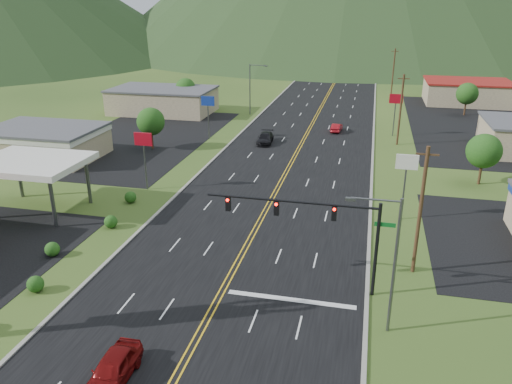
% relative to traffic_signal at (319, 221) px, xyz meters
% --- Properties ---
extents(traffic_signal, '(13.10, 0.43, 7.00)m').
position_rel_traffic_signal_xyz_m(traffic_signal, '(0.00, 0.00, 0.00)').
color(traffic_signal, black).
rests_on(traffic_signal, ground).
extents(streetlight_east, '(3.28, 0.25, 9.00)m').
position_rel_traffic_signal_xyz_m(streetlight_east, '(4.70, -4.00, -0.15)').
color(streetlight_east, '#59595E').
rests_on(streetlight_east, ground).
extents(streetlight_west, '(3.28, 0.25, 9.00)m').
position_rel_traffic_signal_xyz_m(streetlight_west, '(-18.16, 56.00, -0.15)').
color(streetlight_west, '#59595E').
rests_on(streetlight_west, ground).
extents(gas_canopy, '(10.00, 8.00, 5.30)m').
position_rel_traffic_signal_xyz_m(gas_canopy, '(-28.48, 8.00, -0.46)').
color(gas_canopy, white).
rests_on(gas_canopy, ground).
extents(building_west_mid, '(14.40, 10.40, 4.10)m').
position_rel_traffic_signal_xyz_m(building_west_mid, '(-38.48, 24.00, -3.06)').
color(building_west_mid, '#CCB58E').
rests_on(building_west_mid, ground).
extents(building_west_far, '(18.40, 11.40, 4.50)m').
position_rel_traffic_signal_xyz_m(building_west_far, '(-34.48, 54.00, -3.07)').
color(building_west_far, '#CCB58E').
rests_on(building_west_far, ground).
extents(building_east_far, '(16.40, 12.40, 4.50)m').
position_rel_traffic_signal_xyz_m(building_east_far, '(21.52, 76.00, -3.07)').
color(building_east_far, '#CCB58E').
rests_on(building_east_far, ground).
extents(pole_sign_west_a, '(2.00, 0.18, 6.40)m').
position_rel_traffic_signal_xyz_m(pole_sign_west_a, '(-20.48, 16.00, -0.28)').
color(pole_sign_west_a, '#59595E').
rests_on(pole_sign_west_a, ground).
extents(pole_sign_west_b, '(2.00, 0.18, 6.40)m').
position_rel_traffic_signal_xyz_m(pole_sign_west_b, '(-20.48, 38.00, -0.28)').
color(pole_sign_west_b, '#59595E').
rests_on(pole_sign_west_b, ground).
extents(pole_sign_east_a, '(2.00, 0.18, 6.40)m').
position_rel_traffic_signal_xyz_m(pole_sign_east_a, '(6.52, 14.00, -0.28)').
color(pole_sign_east_a, '#59595E').
rests_on(pole_sign_east_a, ground).
extents(pole_sign_east_b, '(2.00, 0.18, 6.40)m').
position_rel_traffic_signal_xyz_m(pole_sign_east_b, '(6.52, 46.00, -0.28)').
color(pole_sign_east_b, '#59595E').
rests_on(pole_sign_east_b, ground).
extents(tree_west_a, '(3.84, 3.84, 5.82)m').
position_rel_traffic_signal_xyz_m(tree_west_a, '(-26.48, 31.00, -1.44)').
color(tree_west_a, '#382314').
rests_on(tree_west_a, ground).
extents(tree_west_b, '(3.84, 3.84, 5.82)m').
position_rel_traffic_signal_xyz_m(tree_west_b, '(-31.48, 58.00, -1.44)').
color(tree_west_b, '#382314').
rests_on(tree_west_b, ground).
extents(tree_east_a, '(3.84, 3.84, 5.82)m').
position_rel_traffic_signal_xyz_m(tree_east_a, '(15.52, 26.00, -1.44)').
color(tree_east_a, '#382314').
rests_on(tree_east_a, ground).
extents(tree_east_b, '(3.84, 3.84, 5.82)m').
position_rel_traffic_signal_xyz_m(tree_east_b, '(19.52, 64.00, -1.44)').
color(tree_east_b, '#382314').
rests_on(tree_east_b, ground).
extents(utility_pole_a, '(1.60, 0.28, 10.00)m').
position_rel_traffic_signal_xyz_m(utility_pole_a, '(7.02, 4.00, -0.20)').
color(utility_pole_a, '#382314').
rests_on(utility_pole_a, ground).
extents(utility_pole_b, '(1.60, 0.28, 10.00)m').
position_rel_traffic_signal_xyz_m(utility_pole_b, '(7.02, 41.00, -0.20)').
color(utility_pole_b, '#382314').
rests_on(utility_pole_b, ground).
extents(utility_pole_c, '(1.60, 0.28, 10.00)m').
position_rel_traffic_signal_xyz_m(utility_pole_c, '(7.02, 81.00, -0.20)').
color(utility_pole_c, '#382314').
rests_on(utility_pole_c, ground).
extents(utility_pole_d, '(1.60, 0.28, 10.00)m').
position_rel_traffic_signal_xyz_m(utility_pole_d, '(7.02, 121.00, -0.20)').
color(utility_pole_d, '#382314').
rests_on(utility_pole_d, ground).
extents(car_red_near, '(1.99, 4.70, 1.59)m').
position_rel_traffic_signal_xyz_m(car_red_near, '(-9.66, -12.04, -4.54)').
color(car_red_near, maroon).
rests_on(car_red_near, ground).
extents(car_dark_mid, '(2.43, 5.20, 1.47)m').
position_rel_traffic_signal_xyz_m(car_dark_mid, '(-11.68, 37.35, -4.59)').
color(car_dark_mid, black).
rests_on(car_dark_mid, ground).
extents(car_red_far, '(1.69, 4.02, 1.29)m').
position_rel_traffic_signal_xyz_m(car_red_far, '(-2.09, 46.52, -4.68)').
color(car_red_far, maroon).
rests_on(car_red_far, ground).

